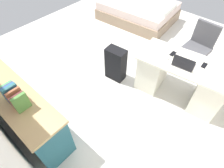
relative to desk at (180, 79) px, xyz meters
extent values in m
plane|color=silver|center=(1.17, -0.04, -0.39)|extent=(6.04, 6.04, 0.00)
cube|color=silver|center=(0.00, 0.00, 0.34)|extent=(1.52, 0.85, 0.04)
cube|color=beige|center=(-0.49, -0.07, -0.03)|extent=(0.48, 0.64, 0.71)
cube|color=beige|center=(0.49, 0.07, -0.03)|extent=(0.48, 0.64, 0.71)
cylinder|color=black|center=(0.12, -0.81, -0.37)|extent=(0.52, 0.52, 0.04)
cylinder|color=black|center=(0.12, -0.81, -0.18)|extent=(0.06, 0.06, 0.42)
cube|color=#4C4C51|center=(0.12, -0.81, 0.07)|extent=(0.49, 0.49, 0.08)
cube|color=#4C4C51|center=(0.10, -1.01, 0.33)|extent=(0.44, 0.09, 0.44)
cube|color=#235B6B|center=(1.44, 2.10, -0.01)|extent=(1.76, 0.44, 0.76)
cube|color=tan|center=(1.44, 2.10, 0.39)|extent=(1.80, 0.48, 0.04)
cube|color=#1E4E5B|center=(1.04, 1.88, -0.18)|extent=(0.67, 0.01, 0.26)
cube|color=#1E4E5B|center=(1.83, 1.88, -0.18)|extent=(0.67, 0.01, 0.26)
cube|color=gray|center=(2.11, -1.73, -0.25)|extent=(2.01, 1.56, 0.28)
cube|color=beige|center=(2.11, -1.73, -0.01)|extent=(1.95, 1.49, 0.20)
cube|color=white|center=(1.45, -1.78, 0.14)|extent=(0.54, 0.72, 0.10)
cube|color=black|center=(1.09, 0.40, -0.06)|extent=(0.38, 0.26, 0.66)
cube|color=#333338|center=(0.01, 0.08, 0.36)|extent=(0.34, 0.26, 0.02)
cube|color=black|center=(0.00, 0.18, 0.47)|extent=(0.31, 0.05, 0.19)
ellipsoid|color=white|center=(0.27, 0.11, 0.37)|extent=(0.07, 0.11, 0.03)
cube|color=black|center=(-0.23, -0.11, 0.36)|extent=(0.07, 0.14, 0.01)
cube|color=black|center=(0.26, -0.05, 0.36)|extent=(0.07, 0.14, 0.01)
cube|color=#4E843C|center=(1.05, 2.10, 0.53)|extent=(0.04, 0.17, 0.24)
cube|color=maroon|center=(1.09, 2.10, 0.52)|extent=(0.03, 0.17, 0.22)
cube|color=#B86964|center=(1.13, 2.10, 0.51)|extent=(0.03, 0.17, 0.20)
cube|color=#965939|center=(1.17, 2.10, 0.53)|extent=(0.03, 0.17, 0.24)
cube|color=#412386|center=(1.21, 2.10, 0.51)|extent=(0.03, 0.17, 0.21)
cube|color=#2E666C|center=(1.25, 2.10, 0.53)|extent=(0.04, 0.17, 0.24)
cube|color=#2A6293|center=(1.29, 2.10, 0.52)|extent=(0.04, 0.17, 0.23)
cube|color=#424072|center=(1.33, 2.10, 0.51)|extent=(0.04, 0.17, 0.21)
cube|color=#499D60|center=(1.37, 2.10, 0.51)|extent=(0.03, 0.17, 0.20)
camera|label=1|loc=(-0.53, 2.33, 2.22)|focal=29.14mm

